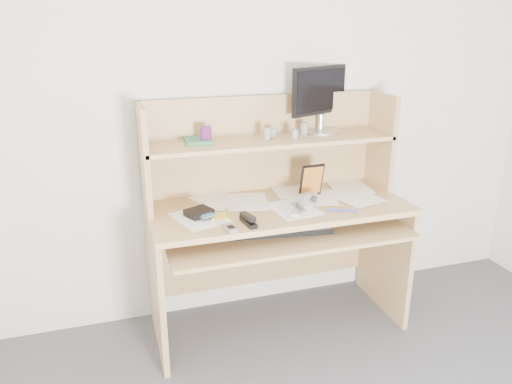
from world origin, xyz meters
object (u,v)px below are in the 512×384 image
object	(u,v)px
game_case	(312,180)
monitor	(321,97)
keyboard	(282,228)
tv_remote	(299,209)
desk	(274,209)

from	to	relation	value
game_case	monitor	world-z (taller)	monitor
keyboard	tv_remote	bearing A→B (deg)	0.06
desk	game_case	xyz separation A→B (m)	(0.22, -0.01, 0.16)
game_case	monitor	xyz separation A→B (m)	(0.12, 0.18, 0.43)
tv_remote	keyboard	bearing A→B (deg)	-155.52
desk	game_case	distance (m)	0.27
desk	monitor	distance (m)	0.69
game_case	keyboard	bearing A→B (deg)	-146.57
game_case	monitor	distance (m)	0.48
tv_remote	monitor	xyz separation A→B (m)	(0.27, 0.38, 0.51)
tv_remote	monitor	world-z (taller)	monitor
desk	game_case	size ratio (longest dim) A/B	7.45
keyboard	tv_remote	distance (m)	0.13
game_case	tv_remote	bearing A→B (deg)	-131.88
desk	keyboard	bearing A→B (deg)	-97.77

